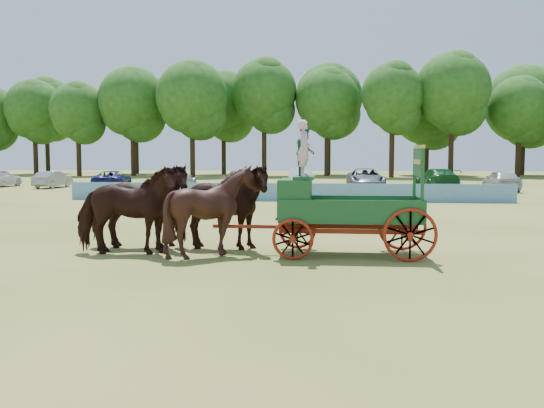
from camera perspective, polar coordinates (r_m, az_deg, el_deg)
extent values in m
plane|color=#A5914A|center=(17.41, -0.20, -4.39)|extent=(160.00, 160.00, 0.00)
imported|color=black|center=(17.04, -13.55, -0.54)|extent=(3.03, 1.60, 2.47)
imported|color=black|center=(18.08, -12.38, -0.22)|extent=(3.09, 1.77, 2.47)
imported|color=black|center=(16.39, -5.62, -0.62)|extent=(2.39, 2.16, 2.47)
imported|color=black|center=(17.47, -4.89, -0.29)|extent=(2.97, 1.43, 2.47)
cube|color=maroon|center=(16.72, 2.20, -2.70)|extent=(0.12, 2.00, 0.12)
cube|color=maroon|center=(16.79, 12.48, -2.78)|extent=(0.12, 2.00, 0.12)
cube|color=maroon|center=(16.12, 7.40, -2.58)|extent=(3.80, 0.10, 0.12)
cube|color=maroon|center=(17.21, 7.32, -2.11)|extent=(3.80, 0.10, 0.12)
cube|color=maroon|center=(16.78, -0.87, -2.15)|extent=(2.80, 0.09, 0.09)
cube|color=#1B5325|center=(16.64, 7.37, -1.38)|extent=(3.80, 1.80, 0.10)
cube|color=#1B5325|center=(15.73, 7.46, -0.64)|extent=(3.80, 0.06, 0.55)
cube|color=#1B5325|center=(17.48, 7.31, -0.10)|extent=(3.80, 0.06, 0.55)
cube|color=#1B5325|center=(16.76, 13.82, -0.41)|extent=(0.06, 1.80, 0.55)
cube|color=#1B5325|center=(16.62, 2.21, 0.55)|extent=(0.85, 1.70, 1.05)
cube|color=#1B5325|center=(16.57, 3.08, 2.51)|extent=(0.55, 1.50, 0.08)
cube|color=#1B5325|center=(16.66, 0.91, -0.12)|extent=(0.10, 1.60, 0.65)
cube|color=#1B5325|center=(16.68, 1.52, -1.16)|extent=(0.55, 1.60, 0.06)
cube|color=#1B5325|center=(15.91, 13.97, 1.67)|extent=(0.08, 0.08, 1.80)
cube|color=#1B5325|center=(17.50, 13.25, 1.95)|extent=(0.08, 0.08, 1.80)
cube|color=#1B5325|center=(16.69, 13.63, 3.88)|extent=(0.07, 1.75, 0.75)
cube|color=gold|center=(16.68, 13.66, 5.25)|extent=(0.08, 1.80, 0.09)
cube|color=gold|center=(16.68, 13.49, 3.88)|extent=(0.02, 1.30, 0.12)
torus|color=maroon|center=(15.78, 1.97, -3.33)|extent=(1.09, 0.09, 1.09)
torus|color=maroon|center=(17.66, 2.41, -2.46)|extent=(1.09, 0.09, 1.09)
torus|color=maroon|center=(15.84, 12.88, -2.87)|extent=(1.39, 0.09, 1.39)
torus|color=maroon|center=(17.71, 12.15, -2.05)|extent=(1.39, 0.09, 1.39)
imported|color=#E4AEC5|center=(16.21, 3.03, 5.26)|extent=(0.36, 0.55, 1.51)
imported|color=#225C37|center=(16.91, 3.15, 5.00)|extent=(0.52, 0.66, 1.36)
cube|color=#1E68A6|center=(35.27, 1.34, 1.12)|extent=(26.00, 0.08, 1.05)
imported|color=gray|center=(52.15, -19.94, 2.19)|extent=(1.68, 4.19, 1.36)
imported|color=navy|center=(50.11, -14.80, 2.25)|extent=(2.97, 5.31, 1.40)
imported|color=silver|center=(49.27, -8.82, 2.31)|extent=(2.21, 4.95, 1.41)
imported|color=#333338|center=(46.58, -2.92, 2.34)|extent=(2.16, 4.78, 1.59)
imported|color=silver|center=(46.77, 2.68, 2.37)|extent=(2.03, 5.05, 1.63)
imported|color=slate|center=(47.66, 8.80, 2.36)|extent=(2.94, 5.95, 1.62)
imported|color=#144C1E|center=(47.84, 15.26, 2.26)|extent=(2.99, 5.87, 1.63)
imported|color=#B2B2B7|center=(47.69, 20.78, 2.09)|extent=(2.01, 4.74, 1.60)
cylinder|color=#382314|center=(85.23, -21.35, 4.16)|extent=(0.60, 0.60, 4.67)
sphere|color=#1B4512|center=(85.43, -21.48, 8.37)|extent=(7.51, 7.51, 7.51)
cylinder|color=#382314|center=(78.78, -17.71, 4.15)|extent=(0.60, 0.60, 4.43)
sphere|color=#1B4512|center=(78.96, -17.82, 8.46)|extent=(6.82, 6.82, 6.82)
cylinder|color=#382314|center=(77.05, -12.93, 4.46)|extent=(0.60, 0.60, 5.01)
sphere|color=#1B4512|center=(77.32, -13.03, 9.45)|extent=(8.40, 8.40, 8.40)
cylinder|color=#382314|center=(72.78, -7.49, 4.58)|extent=(0.60, 0.60, 5.16)
sphere|color=#1B4512|center=(73.09, -7.55, 10.02)|extent=(8.47, 8.47, 8.47)
cylinder|color=#382314|center=(75.56, -0.74, 4.81)|extent=(0.60, 0.60, 5.64)
sphere|color=#1B4512|center=(75.95, -0.75, 10.53)|extent=(8.05, 8.05, 8.05)
cylinder|color=#382314|center=(75.24, 5.18, 4.58)|extent=(0.60, 0.60, 5.08)
sphere|color=#1B4512|center=(75.53, 5.22, 9.76)|extent=(7.83, 7.83, 7.83)
cylinder|color=#382314|center=(72.10, 11.20, 4.56)|extent=(0.60, 0.60, 5.23)
sphere|color=#1B4512|center=(72.43, 11.29, 10.13)|extent=(7.23, 7.23, 7.23)
cylinder|color=#382314|center=(73.71, 16.49, 4.58)|extent=(0.60, 0.60, 5.54)
sphere|color=#1B4512|center=(74.09, 16.63, 10.33)|extent=(8.62, 8.62, 8.62)
cylinder|color=#382314|center=(77.65, 22.13, 4.04)|extent=(0.60, 0.60, 4.50)
sphere|color=#1B4512|center=(77.84, 22.27, 8.48)|extent=(7.19, 7.19, 7.19)
cylinder|color=#382314|center=(89.96, -20.36, 4.33)|extent=(0.60, 0.60, 5.08)
sphere|color=#1B4512|center=(90.20, -20.49, 8.66)|extent=(7.90, 7.90, 7.90)
cylinder|color=#382314|center=(86.20, -12.63, 4.58)|extent=(0.60, 0.60, 5.29)
sphere|color=#1B4512|center=(86.48, -12.71, 9.28)|extent=(8.32, 8.32, 8.32)
cylinder|color=#382314|center=(81.59, -4.56, 4.62)|extent=(0.60, 0.60, 5.14)
sphere|color=#1B4512|center=(81.87, -4.59, 9.45)|extent=(8.60, 8.60, 8.60)
cylinder|color=#382314|center=(80.33, 5.33, 4.74)|extent=(0.60, 0.60, 5.49)
sphere|color=#1B4512|center=(80.67, 5.37, 9.98)|extent=(8.82, 8.82, 8.82)
cylinder|color=#382314|center=(81.18, 14.34, 4.31)|extent=(0.60, 0.60, 4.64)
sphere|color=#1B4512|center=(81.38, 14.43, 8.70)|extent=(9.46, 9.46, 9.46)
cylinder|color=#382314|center=(84.01, 22.51, 4.19)|extent=(0.60, 0.60, 4.90)
sphere|color=#1B4512|center=(84.24, 22.66, 8.67)|extent=(9.94, 9.94, 9.94)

